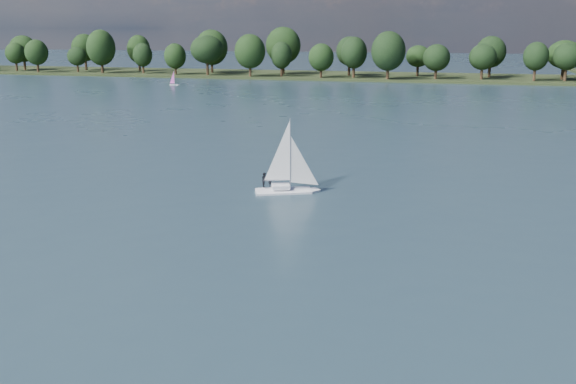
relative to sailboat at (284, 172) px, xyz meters
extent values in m
plane|color=#233342|center=(9.86, 52.06, -2.27)|extent=(700.00, 700.00, 0.00)
cube|color=black|center=(9.86, 164.06, -2.27)|extent=(660.00, 40.00, 1.50)
cube|color=white|center=(0.10, 0.01, -2.27)|extent=(6.35, 4.02, 0.73)
cube|color=white|center=(0.10, 0.01, -1.54)|extent=(2.10, 1.72, 0.45)
cylinder|color=#B7B7BE|center=(0.10, 0.01, 1.86)|extent=(0.11, 0.11, 7.26)
imported|color=black|center=(-1.51, 0.13, -0.94)|extent=(0.48, 0.63, 1.57)
imported|color=black|center=(-2.03, -0.24, -0.94)|extent=(0.87, 0.95, 1.57)
cube|color=silver|center=(-65.74, 117.73, -2.27)|extent=(2.84, 1.22, 0.45)
cylinder|color=silver|center=(-65.74, 117.73, -0.02)|extent=(0.08, 0.08, 4.00)
camera|label=1|loc=(16.71, -62.26, 14.32)|focal=40.00mm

